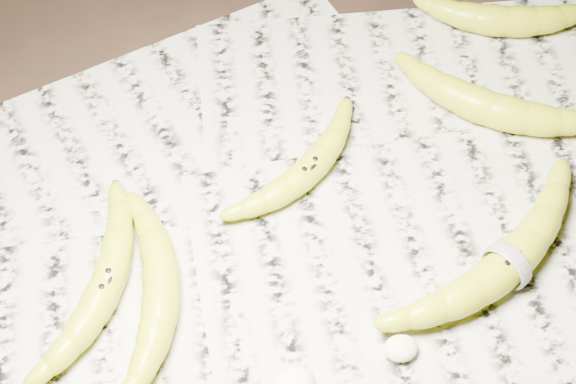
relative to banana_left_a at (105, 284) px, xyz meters
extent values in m
plane|color=black|center=(0.21, 0.03, -0.03)|extent=(3.00, 3.00, 0.00)
cube|color=#B2AF98|center=(0.23, 0.00, -0.02)|extent=(0.90, 0.70, 0.01)
torus|color=white|center=(0.39, -0.07, 0.00)|extent=(0.03, 0.05, 0.05)
ellipsoid|color=beige|center=(0.15, -0.14, -0.01)|extent=(0.04, 0.03, 0.02)
ellipsoid|color=beige|center=(0.26, -0.13, -0.01)|extent=(0.03, 0.03, 0.02)
camera|label=1|loc=(0.09, -0.39, 0.70)|focal=50.00mm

